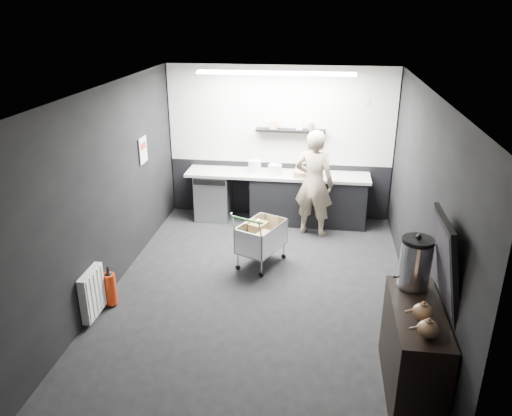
# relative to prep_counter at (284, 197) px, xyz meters

# --- Properties ---
(floor) EXTENTS (5.50, 5.50, 0.00)m
(floor) POSITION_rel_prep_counter_xyz_m (-0.14, -2.42, -0.46)
(floor) COLOR black
(floor) RESTS_ON ground
(ceiling) EXTENTS (5.50, 5.50, 0.00)m
(ceiling) POSITION_rel_prep_counter_xyz_m (-0.14, -2.42, 2.24)
(ceiling) COLOR white
(ceiling) RESTS_ON wall_back
(wall_back) EXTENTS (5.50, 0.00, 5.50)m
(wall_back) POSITION_rel_prep_counter_xyz_m (-0.14, 0.33, 0.89)
(wall_back) COLOR black
(wall_back) RESTS_ON floor
(wall_front) EXTENTS (5.50, 0.00, 5.50)m
(wall_front) POSITION_rel_prep_counter_xyz_m (-0.14, -5.17, 0.89)
(wall_front) COLOR black
(wall_front) RESTS_ON floor
(wall_left) EXTENTS (0.00, 5.50, 5.50)m
(wall_left) POSITION_rel_prep_counter_xyz_m (-2.14, -2.42, 0.89)
(wall_left) COLOR black
(wall_left) RESTS_ON floor
(wall_right) EXTENTS (0.00, 5.50, 5.50)m
(wall_right) POSITION_rel_prep_counter_xyz_m (1.86, -2.42, 0.89)
(wall_right) COLOR black
(wall_right) RESTS_ON floor
(kitchen_wall_panel) EXTENTS (3.95, 0.02, 1.70)m
(kitchen_wall_panel) POSITION_rel_prep_counter_xyz_m (-0.14, 0.31, 1.39)
(kitchen_wall_panel) COLOR silver
(kitchen_wall_panel) RESTS_ON wall_back
(dado_panel) EXTENTS (3.95, 0.02, 1.00)m
(dado_panel) POSITION_rel_prep_counter_xyz_m (-0.14, 0.31, 0.04)
(dado_panel) COLOR black
(dado_panel) RESTS_ON wall_back
(floating_shelf) EXTENTS (1.20, 0.22, 0.04)m
(floating_shelf) POSITION_rel_prep_counter_xyz_m (0.06, 0.20, 1.16)
(floating_shelf) COLOR black
(floating_shelf) RESTS_ON wall_back
(wall_clock) EXTENTS (0.20, 0.03, 0.20)m
(wall_clock) POSITION_rel_prep_counter_xyz_m (1.26, 0.30, 1.69)
(wall_clock) COLOR white
(wall_clock) RESTS_ON wall_back
(poster) EXTENTS (0.02, 0.30, 0.40)m
(poster) POSITION_rel_prep_counter_xyz_m (-2.12, -1.12, 1.09)
(poster) COLOR silver
(poster) RESTS_ON wall_left
(poster_red_band) EXTENTS (0.02, 0.22, 0.10)m
(poster_red_band) POSITION_rel_prep_counter_xyz_m (-2.11, -1.12, 1.16)
(poster_red_band) COLOR red
(poster_red_band) RESTS_ON poster
(radiator) EXTENTS (0.10, 0.50, 0.60)m
(radiator) POSITION_rel_prep_counter_xyz_m (-2.08, -3.32, -0.11)
(radiator) COLOR white
(radiator) RESTS_ON wall_left
(ceiling_strip) EXTENTS (2.40, 0.20, 0.04)m
(ceiling_strip) POSITION_rel_prep_counter_xyz_m (-0.14, -0.57, 2.21)
(ceiling_strip) COLOR white
(ceiling_strip) RESTS_ON ceiling
(prep_counter) EXTENTS (3.20, 0.61, 0.90)m
(prep_counter) POSITION_rel_prep_counter_xyz_m (0.00, 0.00, 0.00)
(prep_counter) COLOR black
(prep_counter) RESTS_ON floor
(person) EXTENTS (0.75, 0.58, 1.80)m
(person) POSITION_rel_prep_counter_xyz_m (0.51, -0.45, 0.44)
(person) COLOR beige
(person) RESTS_ON floor
(shopping_cart) EXTENTS (0.79, 1.01, 0.90)m
(shopping_cart) POSITION_rel_prep_counter_xyz_m (-0.21, -1.65, -0.03)
(shopping_cart) COLOR silver
(shopping_cart) RESTS_ON floor
(sideboard) EXTENTS (0.54, 1.26, 1.89)m
(sideboard) POSITION_rel_prep_counter_xyz_m (1.62, -4.05, 0.14)
(sideboard) COLOR black
(sideboard) RESTS_ON floor
(fire_extinguisher) EXTENTS (0.16, 0.16, 0.53)m
(fire_extinguisher) POSITION_rel_prep_counter_xyz_m (-1.99, -3.02, -0.20)
(fire_extinguisher) COLOR red
(fire_extinguisher) RESTS_ON floor
(cardboard_box) EXTENTS (0.48, 0.37, 0.09)m
(cardboard_box) POSITION_rel_prep_counter_xyz_m (0.40, -0.05, 0.49)
(cardboard_box) COLOR #A68358
(cardboard_box) RESTS_ON prep_counter
(pink_tub) EXTENTS (0.22, 0.22, 0.22)m
(pink_tub) POSITION_rel_prep_counter_xyz_m (-0.53, 0.00, 0.55)
(pink_tub) COLOR white
(pink_tub) RESTS_ON prep_counter
(white_container) EXTENTS (0.23, 0.20, 0.18)m
(white_container) POSITION_rel_prep_counter_xyz_m (-0.17, -0.05, 0.53)
(white_container) COLOR white
(white_container) RESTS_ON prep_counter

